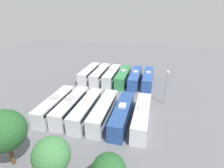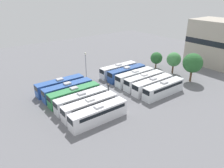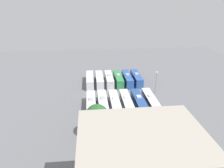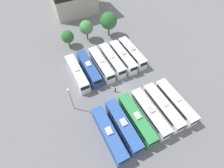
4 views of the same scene
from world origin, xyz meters
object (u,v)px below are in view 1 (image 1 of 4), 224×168
(bus_1, at_px, (135,77))
(bus_5, at_px, (90,73))
(bus_2, at_px, (123,76))
(bus_8, at_px, (104,111))
(bus_4, at_px, (100,74))
(light_pole, at_px, (167,82))
(bus_6, at_px, (142,116))
(bus_7, at_px, (122,114))
(bus_3, at_px, (112,75))
(tree_1, at_px, (52,156))
(bus_0, at_px, (148,78))
(bus_9, at_px, (87,109))
(bus_11, at_px, (55,104))
(tree_2, at_px, (4,131))
(bus_10, at_px, (71,106))
(worker_person, at_px, (116,94))

(bus_1, relative_size, bus_5, 1.00)
(bus_2, bearing_deg, bus_8, 89.50)
(bus_4, distance_m, bus_5, 3.37)
(bus_2, height_order, light_pole, light_pole)
(bus_6, distance_m, bus_7, 3.41)
(bus_3, bearing_deg, bus_1, 179.81)
(bus_3, xyz_separation_m, bus_7, (-6.59, 18.29, 0.00))
(bus_2, distance_m, bus_8, 18.17)
(bus_1, bearing_deg, tree_1, 81.20)
(bus_0, relative_size, bus_9, 1.00)
(bus_6, bearing_deg, bus_11, 1.06)
(bus_6, height_order, tree_2, tree_2)
(bus_9, bearing_deg, bus_4, -80.02)
(bus_4, bearing_deg, bus_9, 99.98)
(bus_7, height_order, bus_9, same)
(bus_4, distance_m, bus_7, 20.85)
(bus_2, distance_m, bus_6, 19.24)
(tree_2, bearing_deg, tree_1, 170.27)
(bus_1, distance_m, bus_8, 18.48)
(bus_10, bearing_deg, bus_4, -90.17)
(bus_1, height_order, tree_2, tree_2)
(bus_9, height_order, tree_1, tree_1)
(bus_1, distance_m, tree_2, 33.28)
(bus_8, relative_size, bus_9, 1.00)
(bus_5, distance_m, bus_9, 19.69)
(light_pole, distance_m, tree_1, 25.80)
(worker_person, height_order, tree_1, tree_1)
(bus_2, bearing_deg, bus_0, -177.31)
(bus_8, xyz_separation_m, light_pole, (-10.90, -8.69, 3.35))
(bus_2, height_order, bus_8, same)
(bus_3, height_order, tree_1, tree_1)
(bus_3, xyz_separation_m, bus_9, (0.16, 18.31, 0.00))
(tree_1, bearing_deg, bus_7, -110.04)
(bus_4, relative_size, bus_5, 1.00)
(bus_8, relative_size, tree_1, 1.87)
(bus_1, bearing_deg, light_pole, 128.35)
(bus_5, relative_size, tree_2, 1.52)
(bus_10, height_order, light_pole, light_pole)
(bus_3, bearing_deg, tree_2, 80.01)
(bus_1, distance_m, bus_6, 18.36)
(bus_2, distance_m, bus_10, 19.26)
(bus_1, xyz_separation_m, bus_3, (6.53, -0.02, 0.00))
(light_pole, bearing_deg, bus_8, 38.59)
(bus_8, distance_m, bus_11, 9.75)
(bus_0, xyz_separation_m, bus_7, (3.31, 18.59, 0.00))
(bus_11, height_order, light_pole, light_pole)
(bus_11, bearing_deg, tree_2, 95.39)
(bus_3, xyz_separation_m, worker_person, (-3.39, 9.41, -0.89))
(bus_10, relative_size, bus_11, 1.00)
(bus_3, height_order, bus_7, same)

